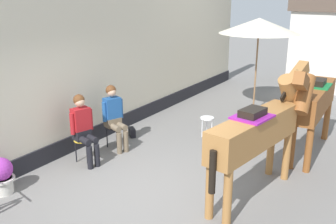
# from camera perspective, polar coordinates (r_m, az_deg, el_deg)

# --- Properties ---
(ground_plane) EXTENTS (40.00, 40.00, 0.00)m
(ground_plane) POSITION_cam_1_polar(r_m,az_deg,el_deg) (9.14, 8.24, -3.76)
(ground_plane) COLOR slate
(pub_facade_wall) EXTENTS (0.34, 14.00, 3.40)m
(pub_facade_wall) POSITION_cam_1_polar(r_m,az_deg,el_deg) (8.86, -10.76, 5.81)
(pub_facade_wall) COLOR beige
(pub_facade_wall) RESTS_ON ground_plane
(seated_visitor_near) EXTENTS (0.61, 0.48, 1.39)m
(seated_visitor_near) POSITION_cam_1_polar(r_m,az_deg,el_deg) (7.72, -12.38, -1.98)
(seated_visitor_near) COLOR gold
(seated_visitor_near) RESTS_ON ground_plane
(seated_visitor_far) EXTENTS (0.61, 0.49, 1.39)m
(seated_visitor_far) POSITION_cam_1_polar(r_m,az_deg,el_deg) (8.31, -7.94, -0.29)
(seated_visitor_far) COLOR black
(seated_visitor_far) RESTS_ON ground_plane
(saddled_horse_near) EXTENTS (0.76, 2.98, 2.06)m
(saddled_horse_near) POSITION_cam_1_polar(r_m,az_deg,el_deg) (6.41, 13.13, -2.54)
(saddled_horse_near) COLOR #9E6B38
(saddled_horse_near) RESTS_ON ground_plane
(saddled_horse_far) EXTENTS (0.52, 3.00, 2.06)m
(saddled_horse_far) POSITION_cam_1_polar(r_m,az_deg,el_deg) (8.32, 20.56, 1.49)
(saddled_horse_far) COLOR brown
(saddled_horse_far) RESTS_ON ground_plane
(flower_planter_near) EXTENTS (0.43, 0.43, 0.64)m
(flower_planter_near) POSITION_cam_1_polar(r_m,az_deg,el_deg) (7.17, -23.29, -8.51)
(flower_planter_near) COLOR beige
(flower_planter_near) RESTS_ON ground_plane
(cafe_parasol) EXTENTS (2.10, 2.10, 2.58)m
(cafe_parasol) POSITION_cam_1_polar(r_m,az_deg,el_deg) (10.66, 13.22, 12.14)
(cafe_parasol) COLOR black
(cafe_parasol) RESTS_ON ground_plane
(spare_stool_white) EXTENTS (0.32, 0.32, 0.46)m
(spare_stool_white) POSITION_cam_1_polar(r_m,az_deg,el_deg) (9.07, 5.76, -1.16)
(spare_stool_white) COLOR white
(spare_stool_white) RESTS_ON ground_plane
(satchel_bag) EXTENTS (0.29, 0.27, 0.20)m
(satchel_bag) POSITION_cam_1_polar(r_m,az_deg,el_deg) (9.15, -5.31, -2.97)
(satchel_bag) COLOR black
(satchel_bag) RESTS_ON ground_plane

